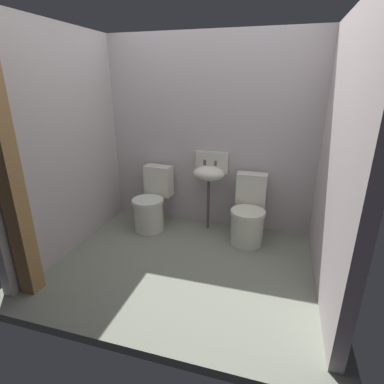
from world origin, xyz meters
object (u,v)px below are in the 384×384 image
object	(u,v)px
wooden_door_post	(7,166)
sink	(209,173)
toilet_right	(248,215)
toilet_left	(152,204)

from	to	relation	value
wooden_door_post	sink	bearing A→B (deg)	53.07
toilet_right	sink	size ratio (longest dim) A/B	0.79
wooden_door_post	toilet_right	xyz separation A→B (m)	(1.80, 1.50, -0.86)
toilet_left	toilet_right	distance (m)	1.25
toilet_right	sink	distance (m)	0.71
toilet_left	toilet_right	world-z (taller)	same
toilet_left	toilet_right	xyz separation A→B (m)	(1.25, -0.00, 0.00)
sink	toilet_right	bearing A→B (deg)	-19.56
toilet_left	sink	size ratio (longest dim) A/B	0.79
toilet_left	sink	xyz separation A→B (m)	(0.72, 0.19, 0.43)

